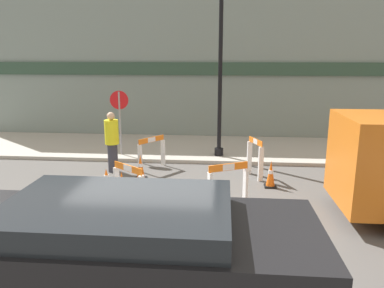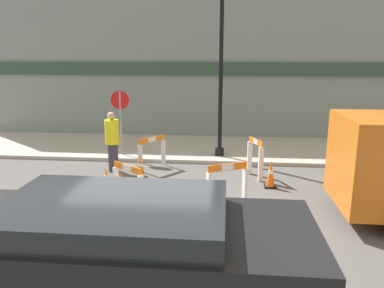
# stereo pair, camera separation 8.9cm
# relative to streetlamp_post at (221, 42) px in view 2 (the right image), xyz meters

# --- Properties ---
(ground_plane) EXTENTS (60.00, 60.00, 0.00)m
(ground_plane) POSITION_rel_streetlamp_post_xyz_m (-1.25, -5.18, -3.71)
(ground_plane) COLOR #565451
(sidewalk_slab) EXTENTS (18.00, 3.76, 0.11)m
(sidewalk_slab) POSITION_rel_streetlamp_post_xyz_m (-1.25, 1.19, -3.65)
(sidewalk_slab) COLOR #ADA89E
(sidewalk_slab) RESTS_ON ground_plane
(storefront_facade) EXTENTS (18.00, 0.22, 5.50)m
(storefront_facade) POSITION_rel_streetlamp_post_xyz_m (-1.25, 3.15, -0.95)
(storefront_facade) COLOR gray
(storefront_facade) RESTS_ON ground_plane
(streetlamp_post) EXTENTS (0.44, 0.44, 5.63)m
(streetlamp_post) POSITION_rel_streetlamp_post_xyz_m (0.00, 0.00, 0.00)
(streetlamp_post) COLOR black
(streetlamp_post) RESTS_ON sidewalk_slab
(stop_sign) EXTENTS (0.60, 0.06, 2.10)m
(stop_sign) POSITION_rel_streetlamp_post_xyz_m (-3.23, -0.13, -2.19)
(stop_sign) COLOR gray
(stop_sign) RESTS_ON sidewalk_slab
(barricade_0) EXTENTS (0.41, 0.73, 1.10)m
(barricade_0) POSITION_rel_streetlamp_post_xyz_m (1.02, -1.84, -3.13)
(barricade_0) COLOR white
(barricade_0) RESTS_ON ground_plane
(barricade_1) EXTENTS (0.69, 0.86, 0.96)m
(barricade_1) POSITION_rel_streetlamp_post_xyz_m (-1.98, -1.29, -3.17)
(barricade_1) COLOR white
(barricade_1) RESTS_ON ground_plane
(barricade_2) EXTENTS (0.83, 0.68, 0.97)m
(barricade_2) POSITION_rel_streetlamp_post_xyz_m (-1.93, -4.18, -3.17)
(barricade_2) COLOR white
(barricade_2) RESTS_ON ground_plane
(barricade_3) EXTENTS (0.87, 0.52, 1.11)m
(barricade_3) POSITION_rel_streetlamp_post_xyz_m (0.27, -4.38, -3.10)
(barricade_3) COLOR white
(barricade_3) RESTS_ON ground_plane
(traffic_cone_0) EXTENTS (0.30, 0.30, 0.70)m
(traffic_cone_0) POSITION_rel_streetlamp_post_xyz_m (-2.09, -2.29, -3.37)
(traffic_cone_0) COLOR black
(traffic_cone_0) RESTS_ON ground_plane
(traffic_cone_1) EXTENTS (0.30, 0.30, 0.71)m
(traffic_cone_1) POSITION_rel_streetlamp_post_xyz_m (1.37, -2.62, -3.37)
(traffic_cone_1) COLOR black
(traffic_cone_1) RESTS_ON ground_plane
(traffic_cone_2) EXTENTS (0.30, 0.30, 0.49)m
(traffic_cone_2) POSITION_rel_streetlamp_post_xyz_m (-2.83, -2.98, -3.47)
(traffic_cone_2) COLOR black
(traffic_cone_2) RESTS_ON ground_plane
(traffic_cone_3) EXTENTS (0.30, 0.30, 0.60)m
(traffic_cone_3) POSITION_rel_streetlamp_post_xyz_m (-2.27, -3.54, -3.42)
(traffic_cone_3) COLOR black
(traffic_cone_3) RESTS_ON ground_plane
(person_worker) EXTENTS (0.52, 0.52, 1.75)m
(person_worker) POSITION_rel_streetlamp_post_xyz_m (-3.04, -1.69, -2.78)
(person_worker) COLOR #33333D
(person_worker) RESTS_ON ground_plane
(parked_car_1) EXTENTS (4.57, 1.97, 1.73)m
(parked_car_1) POSITION_rel_streetlamp_post_xyz_m (-1.01, -8.08, -2.73)
(parked_car_1) COLOR black
(parked_car_1) RESTS_ON ground_plane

